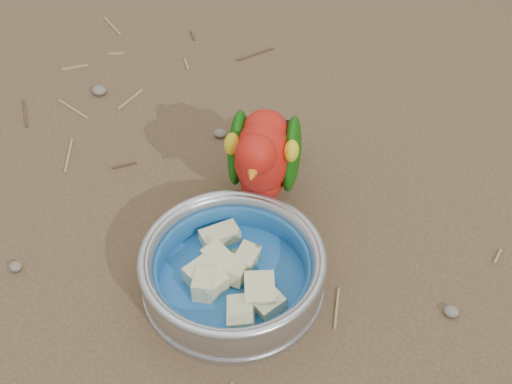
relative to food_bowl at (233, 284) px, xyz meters
The scene contains 6 objects.
ground 0.04m from the food_bowl, 129.11° to the left, with size 60.00×60.00×0.00m, color brown.
food_bowl is the anchor object (origin of this frame).
bowl_wall 0.03m from the food_bowl, ahead, with size 0.22×0.22×0.04m, color #B2B2BA, non-canonical shape.
fruit_wedges 0.02m from the food_bowl, 33.69° to the left, with size 0.13×0.13×0.03m, color beige, non-canonical shape.
lory_parrot 0.16m from the food_bowl, 103.98° to the left, with size 0.09×0.20×0.16m, color red, non-canonical shape.
ground_debris 0.08m from the food_bowl, 132.22° to the left, with size 0.90×0.80×0.01m, color olive, non-canonical shape.
Camera 1 is at (0.33, -0.53, 0.77)m, focal length 55.00 mm.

